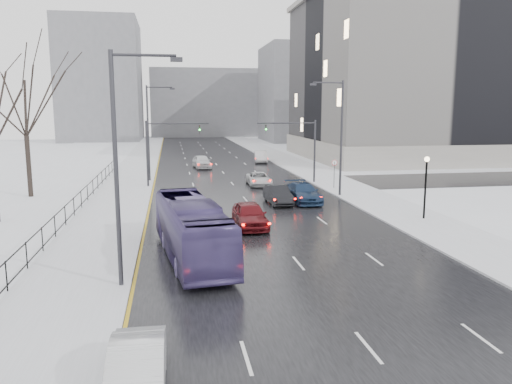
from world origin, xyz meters
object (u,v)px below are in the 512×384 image
streetlight_l_far (150,128)px  sedan_right_far (303,193)px  mast_signal_left (158,145)px  lamppost_r_mid (426,178)px  tree_park_e (31,198)px  sedan_right_cross (259,179)px  bus (192,229)px  streetlight_r_mid (339,132)px  mast_signal_right (305,144)px  sedan_right_distant (261,157)px  sedan_left_near (137,371)px  streetlight_l_near (121,159)px  no_uturn_sign (334,165)px  sedan_center_far (202,162)px  sedan_center_near (250,215)px  sedan_right_near (278,195)px

streetlight_l_far → sedan_right_far: streetlight_l_far is taller
mast_signal_left → lamppost_r_mid: bearing=-44.5°
tree_park_e → lamppost_r_mid: tree_park_e is taller
sedan_right_cross → bus: bearing=-107.2°
tree_park_e → streetlight_r_mid: size_ratio=1.35×
mast_signal_left → bus: 24.35m
mast_signal_right → sedan_right_distant: size_ratio=1.33×
mast_signal_left → sedan_left_near: (0.13, -36.53, -3.36)m
tree_park_e → sedan_right_far: size_ratio=2.50×
streetlight_l_near → no_uturn_sign: bearing=54.1°
streetlight_l_near → sedan_center_far: bearing=82.1°
sedan_right_distant → sedan_left_near: bearing=-96.2°
sedan_center_near → sedan_right_far: size_ratio=0.90×
streetlight_l_far → sedan_left_near: 40.84m
mast_signal_right → sedan_left_near: size_ratio=1.51×
lamppost_r_mid → sedan_center_near: (-12.21, -0.13, -2.07)m
streetlight_r_mid → sedan_right_far: streetlight_r_mid is taller
mast_signal_right → no_uturn_sign: 4.77m
sedan_center_far → streetlight_l_far: bearing=-124.2°
no_uturn_sign → sedan_right_cross: 7.65m
tree_park_e → sedan_center_near: 22.12m
streetlight_r_mid → no_uturn_sign: 5.30m
no_uturn_sign → sedan_center_near: no_uturn_sign is taller
sedan_right_near → sedan_right_distant: sedan_right_distant is taller
no_uturn_sign → sedan_right_far: bearing=-127.5°
lamppost_r_mid → sedan_right_near: lamppost_r_mid is taller
mast_signal_left → sedan_left_near: mast_signal_left is taller
no_uturn_sign → tree_park_e: bearing=180.0°
bus → sedan_right_distant: 46.07m
sedan_center_near → sedan_right_far: 9.83m
streetlight_l_near → sedan_center_far: 43.54m
streetlight_l_near → sedan_right_near: streetlight_l_near is taller
streetlight_l_near → sedan_center_far: (5.92, 42.87, -4.73)m
lamppost_r_mid → sedan_right_distant: lamppost_r_mid is taller
streetlight_l_far → sedan_left_near: size_ratio=2.32×
mast_signal_right → sedan_right_distant: (-0.82, 20.43, -3.26)m
no_uturn_sign → sedan_right_near: size_ratio=0.60×
mast_signal_right → streetlight_l_far: bearing=165.5°
tree_park_e → bus: 24.01m
streetlight_r_mid → no_uturn_sign: bearing=75.5°
bus → sedan_right_distant: bus is taller
sedan_right_far → streetlight_l_far: bearing=130.4°
streetlight_l_far → lamppost_r_mid: streetlight_l_far is taller
sedan_left_near → sedan_right_far: bearing=66.5°
sedan_right_far → bus: bearing=-126.1°
mast_signal_left → bus: bearing=-84.9°
streetlight_r_mid → sedan_right_near: 8.03m
sedan_right_cross → sedan_right_near: bearing=-90.1°
streetlight_l_far → sedan_right_distant: bearing=48.2°
lamppost_r_mid → mast_signal_left: 25.71m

